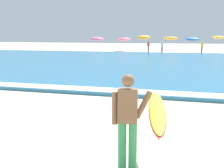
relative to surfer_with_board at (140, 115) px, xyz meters
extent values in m
plane|color=beige|center=(-1.84, 0.68, -1.02)|extent=(160.00, 160.00, 0.00)
cube|color=teal|center=(-1.84, 19.77, -0.95)|extent=(120.00, 28.00, 0.14)
cube|color=white|center=(-1.84, 6.37, -0.88)|extent=(120.00, 0.96, 0.01)
cylinder|color=#338E56|center=(-0.31, -0.05, -0.58)|extent=(0.15, 0.15, 0.88)
cylinder|color=#338E56|center=(-0.13, -0.02, -0.58)|extent=(0.15, 0.15, 0.88)
cube|color=brown|center=(-0.22, -0.03, 0.16)|extent=(0.37, 0.27, 0.60)
sphere|color=brown|center=(-0.22, -0.03, 0.60)|extent=(0.22, 0.22, 0.22)
cylinder|color=brown|center=(-0.45, -0.07, 0.11)|extent=(0.10, 0.10, 0.58)
cylinder|color=brown|center=(0.04, 0.03, 0.18)|extent=(0.32, 0.15, 0.51)
ellipsoid|color=yellow|center=(0.28, 0.04, 0.11)|extent=(0.61, 2.25, 0.23)
ellipsoid|color=red|center=(0.28, 0.04, 0.09)|extent=(0.65, 2.34, 0.19)
cube|color=red|center=(0.42, -0.84, -0.01)|extent=(0.04, 0.14, 0.14)
cylinder|color=beige|center=(-13.08, 35.74, -0.13)|extent=(0.05, 0.05, 1.79)
ellipsoid|color=pink|center=(-13.08, 35.74, 0.84)|extent=(2.05, 2.06, 0.53)
cylinder|color=beige|center=(-9.59, 38.45, -0.16)|extent=(0.05, 0.05, 1.72)
ellipsoid|color=pink|center=(-9.59, 38.45, 0.77)|extent=(2.04, 2.06, 0.57)
cylinder|color=beige|center=(-6.13, 36.34, -0.01)|extent=(0.05, 0.05, 2.02)
ellipsoid|color=#F4A31E|center=(-6.13, 36.34, 1.08)|extent=(1.87, 1.90, 0.65)
cylinder|color=beige|center=(-2.30, 36.49, -0.07)|extent=(0.05, 0.05, 1.91)
ellipsoid|color=#F4A31E|center=(-2.30, 36.49, 0.95)|extent=(2.06, 2.08, 0.54)
cylinder|color=beige|center=(0.60, 36.75, -0.11)|extent=(0.05, 0.05, 1.82)
ellipsoid|color=blue|center=(0.60, 36.75, 0.87)|extent=(2.02, 2.05, 0.62)
cylinder|color=beige|center=(4.08, 37.20, 0.01)|extent=(0.05, 0.05, 2.07)
ellipsoid|color=#F4A31E|center=(4.08, 37.20, 1.11)|extent=(1.79, 1.79, 0.40)
cylinder|color=#383842|center=(-3.34, 34.97, -0.60)|extent=(0.20, 0.20, 0.84)
cube|color=white|center=(-3.34, 34.97, 0.09)|extent=(0.32, 0.20, 0.54)
sphere|color=beige|center=(-3.34, 34.97, 0.46)|extent=(0.20, 0.20, 0.20)
cylinder|color=#383842|center=(1.94, 36.43, -0.60)|extent=(0.20, 0.20, 0.84)
cube|color=orange|center=(1.94, 36.43, 0.09)|extent=(0.32, 0.20, 0.54)
sphere|color=beige|center=(1.94, 36.43, 0.46)|extent=(0.20, 0.20, 0.20)
cylinder|color=#383842|center=(-5.32, 35.45, -0.60)|extent=(0.20, 0.20, 0.84)
cube|color=red|center=(-5.32, 35.45, 0.09)|extent=(0.32, 0.20, 0.54)
sphere|color=tan|center=(-5.32, 35.45, 0.46)|extent=(0.20, 0.20, 0.20)
camera|label=1|loc=(0.83, -4.69, 1.36)|focal=45.43mm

